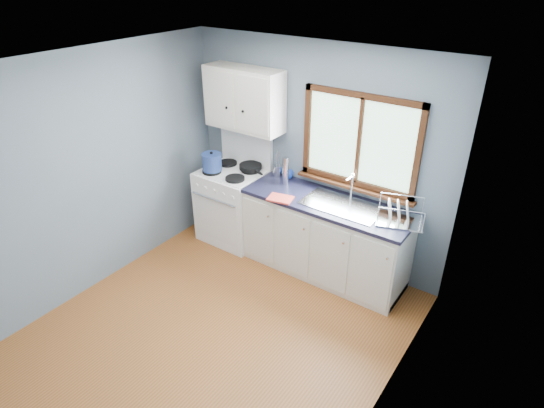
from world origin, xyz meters
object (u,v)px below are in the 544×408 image
Objects in this scene: thermos at (285,171)px; dish_rack at (399,216)px; base_cabinets at (324,241)px; stockpot at (212,162)px; gas_range at (233,203)px; sink at (342,211)px; skillet at (251,167)px; utensil_crock at (277,170)px.

dish_rack is at bearing -2.35° from thermos.
base_cabinets is 6.94× the size of stockpot.
thermos is 1.39m from dish_rack.
gas_range is 0.93m from thermos.
sink is 3.15× the size of stockpot.
stockpot is at bearing -118.02° from skillet.
thermos is at bearing 171.50° from base_cabinets.
skillet is 1.26× the size of utensil_crock.
utensil_crock is (-0.97, 0.21, 0.13)m from sink.
sink is 1.32m from skillet.
gas_range reaches higher than stockpot.
utensil_crock reaches higher than thermos.
thermos is (0.53, -0.03, 0.10)m from skillet.
gas_range is 2.56× the size of dish_rack.
gas_range reaches higher than thermos.
sink is 1.93× the size of skillet.
skillet is at bearing 39.13° from stockpot.
dish_rack is (2.27, 0.20, -0.08)m from stockpot.
sink is 2.56× the size of thermos.
thermos is at bearing -32.46° from utensil_crock.
stockpot is 0.81× the size of thermos.
base_cabinets is 0.91m from thermos.
sink is 1.58× the size of dish_rack.
stockpot reaches higher than base_cabinets.
gas_range is at bearing -179.18° from base_cabinets.
dish_rack is at bearing 5.05° from stockpot.
dish_rack is at bearing -6.54° from utensil_crock.
thermos is (0.88, 0.26, 0.02)m from stockpot.
gas_range is 1.31m from base_cabinets.
gas_range reaches higher than sink.
skillet is at bearing 174.61° from sink.
skillet is at bearing 157.87° from dish_rack.
sink is (1.49, 0.02, 0.37)m from gas_range.
stockpot reaches higher than dish_rack.
base_cabinets is 1.01m from utensil_crock.
stockpot is (-1.66, -0.17, 0.21)m from sink.
thermos is at bearing 19.22° from skillet.
dish_rack is (0.60, 0.03, 0.12)m from sink.
stockpot is 0.92m from thermos.
gas_range is 3.12× the size of skillet.
base_cabinets is 3.49× the size of dish_rack.
skillet is 0.34m from utensil_crock.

